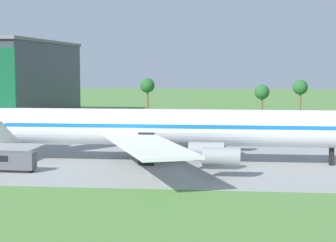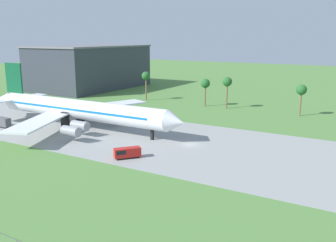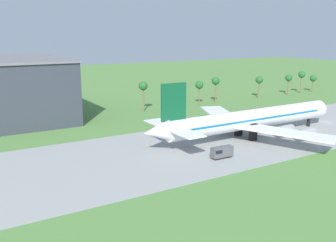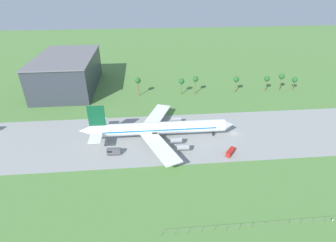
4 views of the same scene
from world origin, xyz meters
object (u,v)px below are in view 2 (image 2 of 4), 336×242
(jet_airliner, at_px, (77,109))
(baggage_tug, at_px, (2,122))
(catering_van, at_px, (126,153))
(terminal_building, at_px, (91,67))

(jet_airliner, height_order, baggage_tug, jet_airliner)
(catering_van, xyz_separation_m, terminal_building, (-87.50, 86.36, 9.88))
(terminal_building, bearing_deg, baggage_tug, -65.63)
(jet_airliner, bearing_deg, catering_van, -27.97)
(jet_airliner, xyz_separation_m, terminal_building, (-57.02, 70.17, 5.58))
(terminal_building, bearing_deg, catering_van, -44.62)
(catering_van, relative_size, terminal_building, 0.10)
(jet_airliner, height_order, terminal_building, terminal_building)
(baggage_tug, xyz_separation_m, terminal_building, (-36.84, 81.33, 9.62))
(jet_airliner, height_order, catering_van, jet_airliner)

